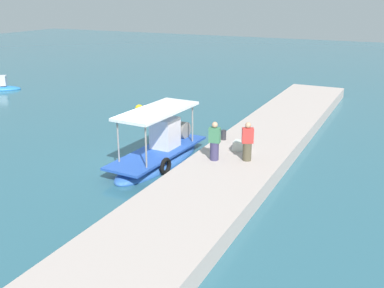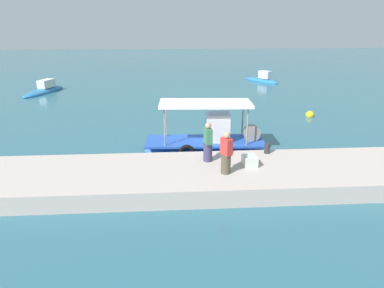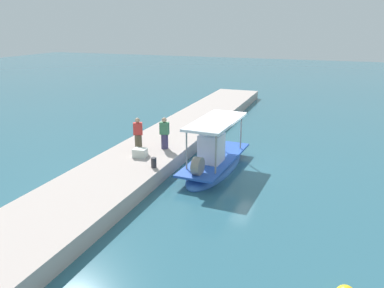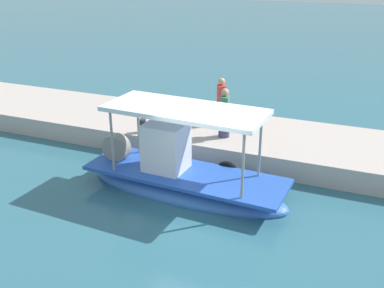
% 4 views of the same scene
% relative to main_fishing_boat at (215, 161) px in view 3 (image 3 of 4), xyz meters
% --- Properties ---
extents(ground_plane, '(120.00, 120.00, 0.00)m').
position_rel_main_fishing_boat_xyz_m(ground_plane, '(-0.90, 0.49, -0.43)').
color(ground_plane, '#306576').
extents(dock_quay, '(36.00, 3.65, 0.68)m').
position_rel_main_fishing_boat_xyz_m(dock_quay, '(-0.90, -3.51, -0.09)').
color(dock_quay, '#BFAEA6').
rests_on(dock_quay, ground_plane).
extents(main_fishing_boat, '(5.95, 2.07, 2.79)m').
position_rel_main_fishing_boat_xyz_m(main_fishing_boat, '(0.00, 0.00, 0.00)').
color(main_fishing_boat, '#386EC7').
rests_on(main_fishing_boat, ground_plane).
extents(fisherman_near_bollard, '(0.41, 0.49, 1.61)m').
position_rel_main_fishing_boat_xyz_m(fisherman_near_bollard, '(-0.28, -2.74, 0.98)').
color(fisherman_near_bollard, '#3D385E').
rests_on(fisherman_near_bollard, dock_quay).
extents(fisherman_by_crate, '(0.48, 0.52, 1.61)m').
position_rel_main_fishing_boat_xyz_m(fisherman_by_crate, '(0.25, -3.95, 0.98)').
color(fisherman_by_crate, brown).
rests_on(fisherman_by_crate, dock_quay).
extents(mooring_bollard, '(0.24, 0.24, 0.45)m').
position_rel_main_fishing_boat_xyz_m(mooring_bollard, '(2.33, -2.08, 0.47)').
color(mooring_bollard, '#2D2D33').
rests_on(mooring_bollard, dock_quay).
extents(cargo_crate, '(0.55, 0.66, 0.40)m').
position_rel_main_fishing_boat_xyz_m(cargo_crate, '(1.30, -3.31, 0.45)').
color(cargo_crate, silver).
rests_on(cargo_crate, dock_quay).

